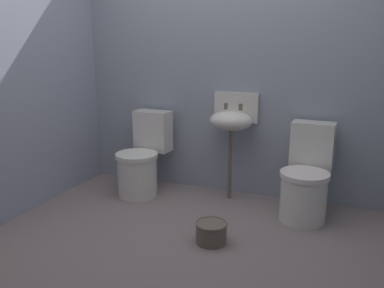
% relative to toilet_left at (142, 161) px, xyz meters
% --- Properties ---
extents(ground_plane, '(3.34, 2.87, 0.08)m').
position_rel_toilet_left_xyz_m(ground_plane, '(0.75, -0.89, -0.36)').
color(ground_plane, gray).
extents(wall_back, '(3.34, 0.10, 2.40)m').
position_rel_toilet_left_xyz_m(wall_back, '(0.75, 0.40, 0.88)').
color(wall_back, '#929CAC').
rests_on(wall_back, ground).
extents(wall_left, '(0.10, 2.67, 2.40)m').
position_rel_toilet_left_xyz_m(wall_left, '(-0.77, -0.79, 0.88)').
color(wall_left, '#959BB2').
rests_on(wall_left, ground).
extents(toilet_left, '(0.43, 0.62, 0.78)m').
position_rel_toilet_left_xyz_m(toilet_left, '(0.00, 0.00, 0.00)').
color(toilet_left, white).
rests_on(toilet_left, ground).
extents(toilet_right, '(0.43, 0.61, 0.78)m').
position_rel_toilet_left_xyz_m(toilet_right, '(1.55, -0.00, 0.00)').
color(toilet_right, white).
rests_on(toilet_right, ground).
extents(sink, '(0.42, 0.35, 0.99)m').
position_rel_toilet_left_xyz_m(sink, '(0.84, 0.19, 0.43)').
color(sink, '#6B5F53').
rests_on(sink, ground).
extents(bucket, '(0.24, 0.24, 0.16)m').
position_rel_toilet_left_xyz_m(bucket, '(0.96, -0.73, -0.24)').
color(bucket, '#6B5F53').
rests_on(bucket, ground).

